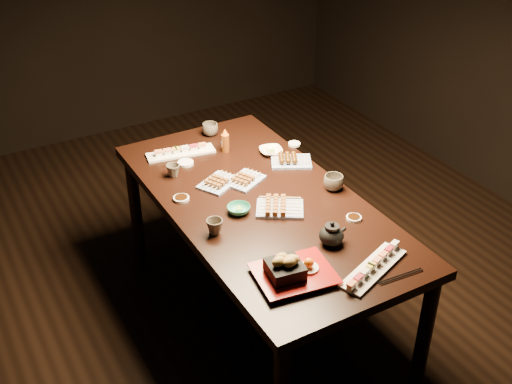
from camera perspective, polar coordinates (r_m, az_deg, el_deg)
ground at (r=3.80m, az=1.19°, el=-8.83°), size 5.00×5.00×0.00m
dining_table at (r=3.43m, az=0.42°, el=-6.01°), size 1.15×1.91×0.75m
sushi_platter_near at (r=2.79m, az=10.41°, el=-6.45°), size 0.40×0.24×0.05m
sushi_platter_far at (r=3.64m, az=-6.72°, el=3.70°), size 0.40×0.17×0.05m
yakitori_plate_center at (r=3.35m, az=-0.98°, el=1.30°), size 0.24×0.22×0.05m
yakitori_plate_right at (r=3.12m, az=2.14°, el=-1.17°), size 0.28×0.26×0.06m
yakitori_plate_left at (r=3.33m, az=-3.35°, el=1.08°), size 0.25×0.23×0.05m
tsukune_plate at (r=3.53m, az=3.16°, el=3.00°), size 0.27×0.24×0.06m
edamame_bowl_green at (r=3.11m, az=-1.55°, el=-1.56°), size 0.12×0.12×0.04m
edamame_bowl_cream at (r=3.62m, az=1.33°, el=3.65°), size 0.16×0.16×0.03m
tempura_tray at (r=2.69m, az=3.45°, el=-6.59°), size 0.36×0.31×0.12m
teacup_near_left at (r=2.96m, az=-3.70°, el=-3.10°), size 0.10×0.10×0.07m
teacup_mid_right at (r=3.30m, az=6.91°, el=0.84°), size 0.12×0.12×0.08m
teacup_far_left at (r=3.42m, az=-7.38°, el=1.90°), size 0.08×0.08×0.07m
teacup_far_right at (r=3.83m, az=-4.10°, el=5.58°), size 0.12×0.12×0.07m
teapot at (r=2.89m, az=6.74°, el=-3.64°), size 0.14×0.14×0.11m
condiment_bottle at (r=3.63m, az=-2.76°, el=4.63°), size 0.05×0.05×0.14m
sauce_dish_west at (r=3.23m, az=-6.66°, el=-0.58°), size 0.10×0.10×0.01m
sauce_dish_east at (r=3.73m, az=3.42°, el=4.29°), size 0.09×0.09×0.01m
sauce_dish_se at (r=3.10m, az=8.69°, el=-2.29°), size 0.08×0.08×0.01m
sauce_dish_nw at (r=3.54m, az=-6.28°, el=2.58°), size 0.09×0.09×0.02m
chopsticks_near at (r=2.66m, az=3.02°, el=-8.63°), size 0.20×0.03×0.01m
chopsticks_se at (r=2.78m, az=12.74°, el=-7.32°), size 0.22×0.03×0.01m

